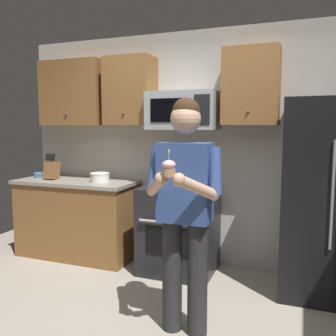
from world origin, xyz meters
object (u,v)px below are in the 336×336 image
object	(u,v)px
bowl_small_colored	(39,175)
person	(185,204)
refrigerator	(335,199)
microwave	(183,111)
knife_block	(52,170)
bowl_large_white	(100,177)
cupcake	(169,168)
oven_range	(179,229)

from	to	relation	value
bowl_small_colored	person	distance (m)	2.54
bowl_small_colored	refrigerator	bearing A→B (deg)	-1.13
person	microwave	bearing A→B (deg)	108.90
knife_block	bowl_large_white	xyz separation A→B (m)	(0.65, 0.03, -0.06)
refrigerator	cupcake	distance (m)	1.81
oven_range	bowl_large_white	size ratio (longest dim) A/B	4.17
bowl_small_colored	person	size ratio (longest dim) A/B	0.08
microwave	bowl_small_colored	size ratio (longest dim) A/B	5.47
refrigerator	bowl_small_colored	size ratio (longest dim) A/B	13.30
person	oven_range	bearing A→B (deg)	110.78
microwave	refrigerator	size ratio (longest dim) A/B	0.41
microwave	knife_block	size ratio (longest dim) A/B	2.31
oven_range	refrigerator	distance (m)	1.56
knife_block	person	size ratio (longest dim) A/B	0.18
oven_range	bowl_small_colored	distance (m)	1.92
refrigerator	oven_range	bearing A→B (deg)	178.50
oven_range	cupcake	bearing A→B (deg)	-73.71
oven_range	microwave	size ratio (longest dim) A/B	1.26
knife_block	bowl_small_colored	bearing A→B (deg)	166.75
microwave	knife_block	xyz separation A→B (m)	(-1.62, -0.15, -0.68)
knife_block	bowl_large_white	bearing A→B (deg)	3.04
microwave	bowl_large_white	size ratio (longest dim) A/B	3.31
refrigerator	bowl_small_colored	world-z (taller)	refrigerator
refrigerator	knife_block	distance (m)	3.12
refrigerator	bowl_small_colored	distance (m)	3.36
refrigerator	bowl_large_white	size ratio (longest dim) A/B	8.05
oven_range	cupcake	world-z (taller)	cupcake
oven_range	bowl_large_white	distance (m)	1.10
oven_range	refrigerator	world-z (taller)	refrigerator
oven_range	person	xyz separation A→B (m)	(0.42, -1.10, 0.53)
refrigerator	knife_block	size ratio (longest dim) A/B	5.63
person	cupcake	bearing A→B (deg)	-90.00
bowl_small_colored	bowl_large_white	bearing A→B (deg)	-1.44
bowl_small_colored	cupcake	world-z (taller)	cupcake
oven_range	bowl_small_colored	bearing A→B (deg)	179.17
cupcake	microwave	bearing A→B (deg)	105.09
refrigerator	person	xyz separation A→B (m)	(-1.08, -1.06, 0.10)
oven_range	bowl_small_colored	size ratio (longest dim) A/B	6.88
microwave	bowl_large_white	distance (m)	1.23
oven_range	refrigerator	xyz separation A→B (m)	(1.50, -0.04, 0.44)
person	bowl_large_white	bearing A→B (deg)	141.46
knife_block	person	bearing A→B (deg)	-27.79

